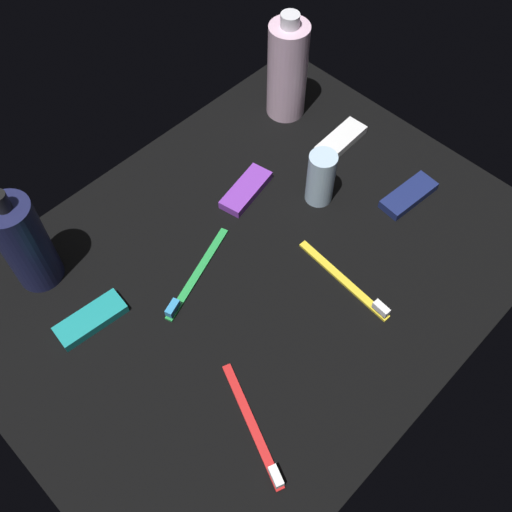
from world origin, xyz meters
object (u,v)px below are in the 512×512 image
bodywash_bottle (287,70)px  snack_bar_teal (91,319)px  toothbrush_red (255,431)px  lotion_bottle (24,243)px  toothbrush_yellow (349,283)px  snack_bar_navy (409,195)px  toothbrush_green (194,277)px  snack_bar_white (341,140)px  snack_bar_purple (246,190)px  deodorant_stick (321,178)px

bodywash_bottle → snack_bar_teal: 53.88cm
bodywash_bottle → toothbrush_red: 61.38cm
lotion_bottle → bodywash_bottle: (-52.64, 2.02, 0.88)cm
toothbrush_yellow → snack_bar_navy: size_ratio=1.73×
lotion_bottle → toothbrush_green: lotion_bottle is taller
snack_bar_white → snack_bar_purple: (20.06, -3.86, 0.00)cm
toothbrush_red → toothbrush_green: size_ratio=0.99×
toothbrush_yellow → snack_bar_purple: 23.95cm
snack_bar_teal → toothbrush_yellow: bearing=149.7°
bodywash_bottle → toothbrush_green: (36.82, 15.43, -8.61)cm
lotion_bottle → snack_bar_teal: 14.34cm
toothbrush_green → snack_bar_purple: (-17.56, -6.46, 0.14)cm
toothbrush_yellow → snack_bar_teal: bearing=-36.1°
deodorant_stick → toothbrush_red: (35.56, 20.28, -4.31)cm
lotion_bottle → toothbrush_red: lotion_bottle is taller
toothbrush_green → snack_bar_white: toothbrush_green is taller
deodorant_stick → toothbrush_green: 25.91cm
snack_bar_navy → snack_bar_teal: same height
snack_bar_purple → toothbrush_yellow: bearing=74.1°
snack_bar_teal → snack_bar_purple: same height
toothbrush_red → snack_bar_navy: (-45.95, -9.43, 0.14)cm
snack_bar_white → snack_bar_purple: size_ratio=1.00×
snack_bar_navy → snack_bar_white: (-1.83, -16.28, 0.00)cm
bodywash_bottle → snack_bar_purple: (19.26, 8.96, -8.47)cm
toothbrush_yellow → snack_bar_teal: toothbrush_yellow is taller
toothbrush_yellow → snack_bar_white: toothbrush_yellow is taller
deodorant_stick → snack_bar_teal: deodorant_stick is taller
snack_bar_navy → snack_bar_white: size_ratio=1.00×
toothbrush_red → snack_bar_purple: 40.54cm
toothbrush_red → snack_bar_navy: 46.91cm
snack_bar_navy → snack_bar_purple: same height
deodorant_stick → toothbrush_red: deodorant_stick is taller
toothbrush_yellow → snack_bar_white: (-21.93, -20.02, 0.14)cm
toothbrush_red → toothbrush_yellow: (-25.85, -5.70, 0.00)cm
deodorant_stick → toothbrush_red: bearing=29.7°
toothbrush_red → snack_bar_purple: bearing=-133.2°
toothbrush_yellow → lotion_bottle: bearing=-47.9°
lotion_bottle → toothbrush_yellow: 47.61cm
deodorant_stick → snack_bar_purple: deodorant_stick is taller
snack_bar_teal → toothbrush_red: bearing=106.3°
snack_bar_white → toothbrush_red: bearing=25.7°
toothbrush_green → lotion_bottle: bearing=-47.8°
bodywash_bottle → snack_bar_navy: bodywash_bottle is taller
deodorant_stick → snack_bar_navy: deodorant_stick is taller
toothbrush_green → toothbrush_yellow: bearing=132.0°
bodywash_bottle → snack_bar_purple: bodywash_bottle is taller
toothbrush_red → toothbrush_green: bearing=-113.8°
snack_bar_navy → snack_bar_white: bearing=-91.5°
bodywash_bottle → deodorant_stick: size_ratio=2.05×
deodorant_stick → lotion_bottle: bearing=-26.2°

